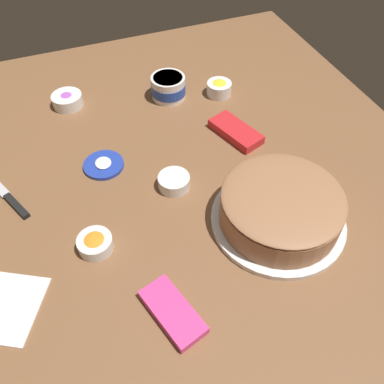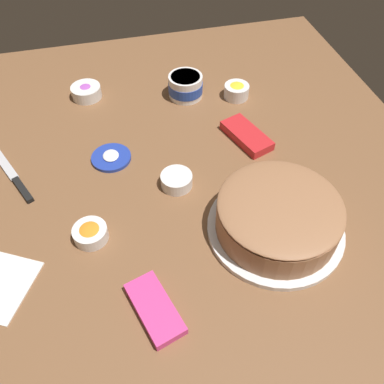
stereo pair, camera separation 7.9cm
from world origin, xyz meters
TOP-DOWN VIEW (x-y plane):
  - ground_plane at (0.00, 0.00)m, footprint 1.54×1.54m
  - frosted_cake at (-0.20, -0.26)m, footprint 0.32×0.32m
  - frosting_tub at (0.36, -0.18)m, footprint 0.11×0.11m
  - frosting_tub_lid at (0.13, 0.09)m, footprint 0.11×0.11m
  - spreading_knife at (0.11, 0.34)m, footprint 0.22×0.12m
  - sprinkle_bowl_orange at (-0.12, 0.16)m, footprint 0.08×0.08m
  - sprinkle_bowl_rainbow at (0.43, 0.13)m, footprint 0.09×0.09m
  - sprinkle_bowl_green at (-0.01, -0.06)m, footprint 0.08×0.08m
  - sprinkle_bowl_yellow at (0.32, -0.33)m, footprint 0.08×0.08m
  - candy_box_lower at (0.12, -0.30)m, footprint 0.17×0.12m
  - candy_box_upper at (-0.33, 0.05)m, footprint 0.16×0.11m
  - paper_napkin at (-0.19, 0.37)m, footprint 0.20×0.20m

SIDE VIEW (x-z plane):
  - ground_plane at x=0.00m, z-range 0.00..0.00m
  - paper_napkin at x=-0.19m, z-range 0.00..0.01m
  - spreading_knife at x=0.11m, z-range 0.00..0.01m
  - frosting_tub_lid at x=0.13m, z-range 0.00..0.01m
  - candy_box_upper at x=-0.33m, z-range 0.00..0.02m
  - candy_box_lower at x=0.12m, z-range 0.00..0.03m
  - sprinkle_bowl_green at x=-0.01m, z-range 0.00..0.04m
  - sprinkle_bowl_orange at x=-0.12m, z-range 0.00..0.04m
  - sprinkle_bowl_rainbow at x=0.43m, z-range 0.00..0.04m
  - sprinkle_bowl_yellow at x=0.32m, z-range 0.00..0.05m
  - frosting_tub at x=0.36m, z-range 0.00..0.07m
  - frosted_cake at x=-0.20m, z-range 0.00..0.10m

